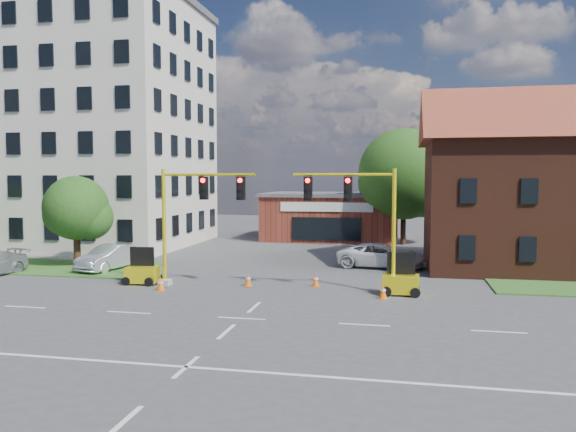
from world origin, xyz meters
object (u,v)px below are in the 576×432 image
object	(u,v)px
trailer_west	(142,273)
pickup_white	(381,255)
signal_mast_east	(360,215)
trailer_east	(401,282)
signal_mast_west	(193,212)

from	to	relation	value
trailer_west	pickup_white	bearing A→B (deg)	27.17
signal_mast_east	trailer_east	size ratio (longest dim) A/B	3.11
signal_mast_west	trailer_east	size ratio (longest dim) A/B	3.11
trailer_east	signal_mast_east	bearing A→B (deg)	-177.36
pickup_white	trailer_west	bearing A→B (deg)	129.03
signal_mast_east	signal_mast_west	bearing A→B (deg)	180.00
trailer_west	pickup_white	distance (m)	14.90
trailer_east	pickup_white	xyz separation A→B (m)	(-1.29, 8.28, 0.14)
signal_mast_west	trailer_east	world-z (taller)	signal_mast_west
signal_mast_east	trailer_west	world-z (taller)	signal_mast_east
trailer_west	trailer_east	distance (m)	13.72
signal_mast_west	pickup_white	bearing A→B (deg)	41.35
signal_mast_east	pickup_white	bearing A→B (deg)	84.97
signal_mast_west	signal_mast_east	bearing A→B (deg)	0.00
trailer_west	trailer_east	bearing A→B (deg)	-6.55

